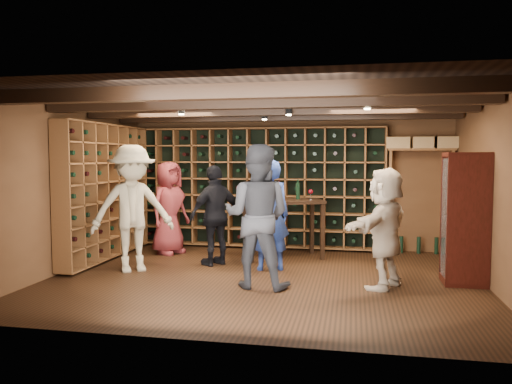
% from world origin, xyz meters
% --- Properties ---
extents(ground, '(6.00, 6.00, 0.00)m').
position_xyz_m(ground, '(0.00, 0.00, 0.00)').
color(ground, black).
rests_on(ground, ground).
extents(room_shell, '(6.00, 6.00, 6.00)m').
position_xyz_m(room_shell, '(0.00, 0.05, 2.42)').
color(room_shell, brown).
rests_on(room_shell, ground).
extents(wine_rack_back, '(4.65, 0.30, 2.20)m').
position_xyz_m(wine_rack_back, '(-0.52, 2.33, 1.15)').
color(wine_rack_back, brown).
rests_on(wine_rack_back, ground).
extents(wine_rack_left, '(0.30, 2.65, 2.20)m').
position_xyz_m(wine_rack_left, '(-2.83, 0.82, 1.15)').
color(wine_rack_left, brown).
rests_on(wine_rack_left, ground).
extents(crate_shelf, '(1.20, 0.32, 2.07)m').
position_xyz_m(crate_shelf, '(2.41, 2.32, 1.57)').
color(crate_shelf, brown).
rests_on(crate_shelf, ground).
extents(display_cabinet, '(0.55, 0.50, 1.75)m').
position_xyz_m(display_cabinet, '(2.71, 0.20, 0.86)').
color(display_cabinet, '#330E0A').
rests_on(display_cabinet, ground).
extents(man_blue_shirt, '(0.71, 0.57, 1.68)m').
position_xyz_m(man_blue_shirt, '(-0.00, 0.53, 0.84)').
color(man_blue_shirt, navy).
rests_on(man_blue_shirt, ground).
extents(man_grey_suit, '(0.98, 0.80, 1.88)m').
position_xyz_m(man_grey_suit, '(0.00, -0.48, 0.94)').
color(man_grey_suit, black).
rests_on(man_grey_suit, ground).
extents(guest_red_floral, '(0.80, 0.94, 1.64)m').
position_xyz_m(guest_red_floral, '(-1.97, 1.47, 0.82)').
color(guest_red_floral, maroon).
rests_on(guest_red_floral, ground).
extents(guest_woman_black, '(0.90, 0.96, 1.59)m').
position_xyz_m(guest_woman_black, '(-0.90, 0.72, 0.80)').
color(guest_woman_black, black).
rests_on(guest_woman_black, ground).
extents(guest_khaki, '(1.41, 1.28, 1.90)m').
position_xyz_m(guest_khaki, '(-2.01, 0.06, 0.95)').
color(guest_khaki, gray).
rests_on(guest_khaki, ground).
extents(guest_beige, '(1.08, 1.52, 1.58)m').
position_xyz_m(guest_beige, '(1.65, -0.19, 0.79)').
color(guest_beige, tan).
rests_on(guest_beige, ground).
extents(tasting_table, '(1.47, 1.13, 1.28)m').
position_xyz_m(tasting_table, '(0.07, 1.46, 0.87)').
color(tasting_table, black).
rests_on(tasting_table, ground).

